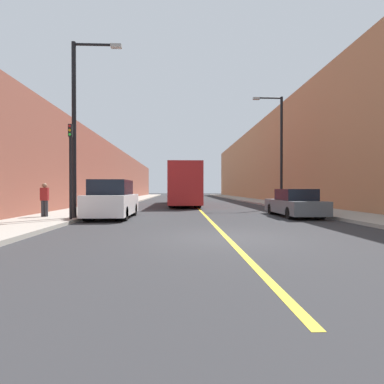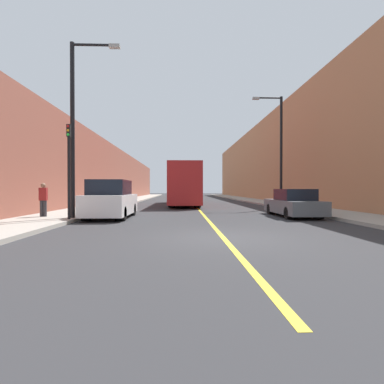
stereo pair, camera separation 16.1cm
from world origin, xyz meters
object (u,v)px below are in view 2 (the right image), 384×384
street_lamp_right (279,145)px  bus (184,185)px  traffic_light (69,168)px  parked_suv_left (111,201)px  street_lamp_left (76,119)px  pedestrian (43,199)px  car_right_near (293,204)px

street_lamp_right → bus: bearing=142.9°
bus → traffic_light: 15.43m
bus → street_lamp_right: size_ratio=1.54×
bus → parked_suv_left: bearing=-107.1°
street_lamp_left → street_lamp_right: size_ratio=0.97×
bus → parked_suv_left: (-3.85, -12.50, -1.00)m
parked_suv_left → street_lamp_left: bearing=-135.1°
parked_suv_left → street_lamp_left: street_lamp_left is taller
traffic_light → pedestrian: (-1.72, 1.33, -1.43)m
street_lamp_right → traffic_light: (-12.35, -9.11, -2.40)m
parked_suv_left → car_right_near: bearing=2.9°
street_lamp_left → pedestrian: (-1.79, 0.60, -3.72)m
car_right_near → street_lamp_right: street_lamp_right is taller
traffic_light → pedestrian: bearing=142.2°
bus → pedestrian: 14.91m
street_lamp_right → traffic_light: size_ratio=2.00×
car_right_near → street_lamp_left: 11.74m
traffic_light → car_right_near: bearing=12.8°
street_lamp_left → pedestrian: 4.17m
street_lamp_left → traffic_light: 2.40m
parked_suv_left → street_lamp_right: (11.00, 7.10, 3.93)m
parked_suv_left → pedestrian: bearing=-167.6°
bus → pedestrian: (-6.92, -13.18, -0.90)m
traffic_light → parked_suv_left: bearing=56.0°
parked_suv_left → car_right_near: 9.61m
car_right_near → street_lamp_left: bearing=-170.8°
bus → street_lamp_left: street_lamp_left is taller
car_right_near → pedestrian: bearing=-174.8°
street_lamp_right → pedestrian: (-14.07, -7.78, -3.83)m
pedestrian → street_lamp_left: bearing=-18.5°
car_right_near → street_lamp_left: (-10.88, -1.76, 4.04)m
parked_suv_left → street_lamp_right: size_ratio=0.56×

